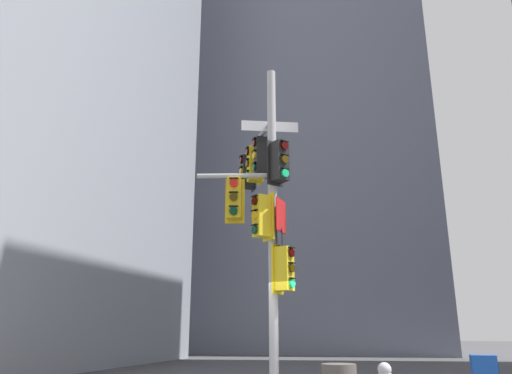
{
  "coord_description": "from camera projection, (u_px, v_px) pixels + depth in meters",
  "views": [
    {
      "loc": [
        2.71,
        -11.08,
        1.46
      ],
      "look_at": [
        -0.39,
        -0.08,
        4.83
      ],
      "focal_mm": 33.95,
      "sensor_mm": 36.0,
      "label": 1
    }
  ],
  "objects": [
    {
      "name": "building_mid_block",
      "position": [
        316.0,
        83.0,
        41.46
      ],
      "size": [
        16.56,
        16.56,
        43.49
      ],
      "primitive_type": "cube",
      "color": "slate",
      "rests_on": "ground"
    },
    {
      "name": "signal_pole_assembly",
      "position": [
        263.0,
        198.0,
        12.26
      ],
      "size": [
        2.4,
        2.84,
        7.99
      ],
      "color": "#B2B2B5",
      "rests_on": "ground"
    }
  ]
}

